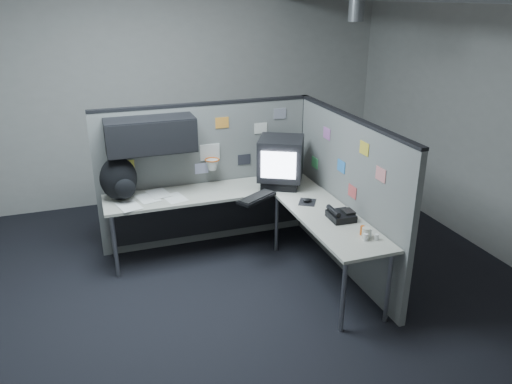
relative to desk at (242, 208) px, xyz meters
name	(u,v)px	position (x,y,z in m)	size (l,w,h in m)	color
room	(312,72)	(0.41, -0.70, 1.48)	(5.62, 5.62, 3.22)	black
partition_back	(193,162)	(-0.40, 0.53, 0.38)	(2.44, 0.42, 1.63)	slate
partition_right	(346,195)	(0.95, -0.49, 0.21)	(0.07, 2.23, 1.63)	slate
desk	(242,208)	(0.00, 0.00, 0.00)	(2.31, 2.11, 0.73)	#AFAE9E
monitor	(281,161)	(0.51, 0.21, 0.39)	(0.63, 0.63, 0.54)	black
keyboard	(257,198)	(0.12, -0.10, 0.14)	(0.48, 0.38, 0.04)	black
mouse	(307,201)	(0.59, -0.35, 0.13)	(0.24, 0.26, 0.04)	black
phone	(341,215)	(0.71, -0.82, 0.16)	(0.23, 0.25, 0.11)	black
bottles	(367,234)	(0.75, -1.24, 0.15)	(0.14, 0.17, 0.08)	silver
cup	(366,233)	(0.73, -1.24, 0.17)	(0.07, 0.07, 0.10)	beige
papers	(153,199)	(-0.89, 0.25, 0.12)	(0.74, 0.56, 0.01)	white
backpack	(119,180)	(-1.20, 0.35, 0.34)	(0.38, 0.35, 0.46)	black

